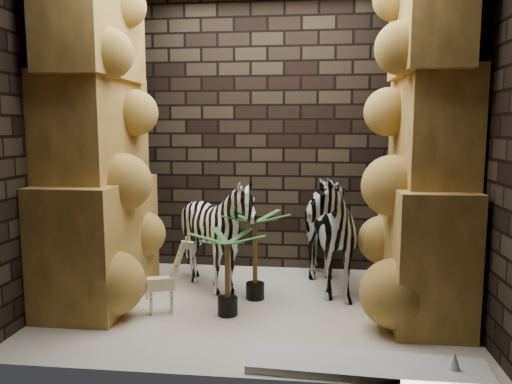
# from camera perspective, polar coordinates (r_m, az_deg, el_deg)

# --- Properties ---
(floor) EXTENTS (3.50, 3.50, 0.00)m
(floor) POSITION_cam_1_polar(r_m,az_deg,el_deg) (4.46, -0.28, -13.10)
(floor) COLOR beige
(floor) RESTS_ON ground
(wall_back) EXTENTS (3.50, 0.00, 3.50)m
(wall_back) POSITION_cam_1_polar(r_m,az_deg,el_deg) (5.42, 1.30, 6.77)
(wall_back) COLOR black
(wall_back) RESTS_ON ground
(wall_front) EXTENTS (3.50, 0.00, 3.50)m
(wall_front) POSITION_cam_1_polar(r_m,az_deg,el_deg) (2.94, -3.23, 6.16)
(wall_front) COLOR black
(wall_front) RESTS_ON ground
(wall_left) EXTENTS (0.00, 3.00, 3.00)m
(wall_left) POSITION_cam_1_polar(r_m,az_deg,el_deg) (4.71, -22.05, 6.13)
(wall_left) COLOR black
(wall_left) RESTS_ON ground
(wall_right) EXTENTS (0.00, 3.00, 3.00)m
(wall_right) POSITION_cam_1_polar(r_m,az_deg,el_deg) (4.33, 23.51, 5.98)
(wall_right) COLOR black
(wall_right) RESTS_ON ground
(rock_pillar_left) EXTENTS (0.68, 1.30, 3.00)m
(rock_pillar_left) POSITION_cam_1_polar(r_m,az_deg,el_deg) (4.56, -18.16, 6.27)
(rock_pillar_left) COLOR #D8994D
(rock_pillar_left) RESTS_ON floor
(rock_pillar_right) EXTENTS (0.58, 1.25, 3.00)m
(rock_pillar_right) POSITION_cam_1_polar(r_m,az_deg,el_deg) (4.24, 19.23, 6.17)
(rock_pillar_right) COLOR #D8994D
(rock_pillar_right) RESTS_ON floor
(zebra_right) EXTENTS (0.93, 1.29, 1.37)m
(zebra_right) POSITION_cam_1_polar(r_m,az_deg,el_deg) (4.74, 7.22, -3.27)
(zebra_right) COLOR white
(zebra_right) RESTS_ON floor
(zebra_left) EXTENTS (0.92, 1.13, 1.01)m
(zebra_left) POSITION_cam_1_polar(r_m,az_deg,el_deg) (4.71, -4.48, -5.57)
(zebra_left) COLOR white
(zebra_left) RESTS_ON floor
(giraffe_toy) EXTENTS (0.36, 0.22, 0.67)m
(giraffe_toy) POSITION_cam_1_polar(r_m,az_deg,el_deg) (4.27, -10.97, -9.45)
(giraffe_toy) COLOR beige
(giraffe_toy) RESTS_ON floor
(palm_front) EXTENTS (0.36, 0.36, 0.82)m
(palm_front) POSITION_cam_1_polar(r_m,az_deg,el_deg) (4.52, -0.10, -7.33)
(palm_front) COLOR #2A5A22
(palm_front) RESTS_ON floor
(palm_back) EXTENTS (0.36, 0.36, 0.72)m
(palm_back) POSITION_cam_1_polar(r_m,az_deg,el_deg) (4.16, -3.33, -9.41)
(palm_back) COLOR #2A5A22
(palm_back) RESTS_ON floor
(surfboard) EXTENTS (1.56, 0.46, 0.05)m
(surfboard) POSITION_cam_1_polar(r_m,az_deg,el_deg) (3.47, 12.63, -19.05)
(surfboard) COLOR silver
(surfboard) RESTS_ON floor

